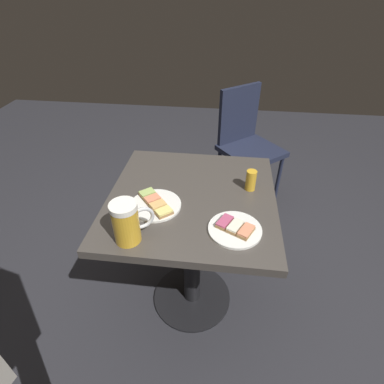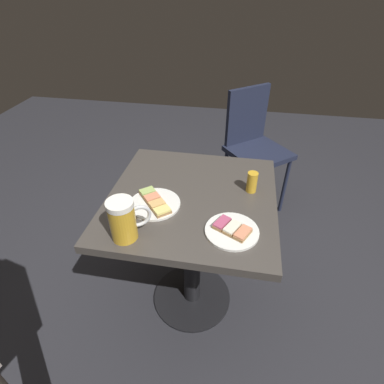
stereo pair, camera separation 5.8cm
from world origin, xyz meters
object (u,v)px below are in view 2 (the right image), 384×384
plate_far (155,203)px  cafe_chair (254,143)px  beer_mug (124,220)px  beer_glass_small (252,182)px  plate_near (232,230)px

plate_far → cafe_chair: size_ratio=0.24×
plate_far → cafe_chair: (1.06, -0.42, -0.22)m
beer_mug → beer_glass_small: size_ratio=1.74×
plate_near → cafe_chair: bearing=-4.5°
plate_near → cafe_chair: 1.19m
plate_far → beer_glass_small: beer_glass_small is taller
plate_near → plate_far: same height
plate_near → beer_glass_small: size_ratio=2.16×
beer_mug → plate_near: bearing=-76.5°
beer_mug → beer_glass_small: bearing=-50.4°
plate_near → beer_mug: size_ratio=1.24×
plate_near → plate_far: (0.11, 0.33, 0.00)m
beer_mug → cafe_chair: (1.26, -0.47, -0.29)m
plate_near → beer_glass_small: beer_glass_small is taller
beer_glass_small → cafe_chair: size_ratio=0.10×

